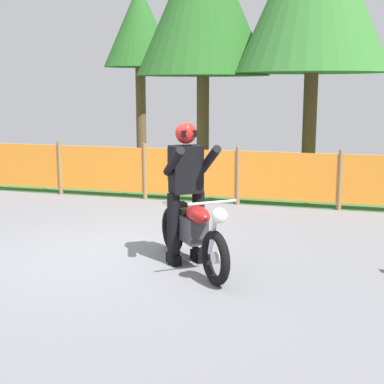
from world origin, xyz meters
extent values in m
cube|color=slate|center=(0.00, 0.00, -0.01)|extent=(24.00, 24.00, 0.02)
cube|color=#386B2D|center=(0.00, 7.21, 0.01)|extent=(24.00, 7.61, 0.01)
cylinder|color=olive|center=(-2.67, 3.41, 0.53)|extent=(0.08, 0.08, 1.05)
cylinder|color=olive|center=(-0.89, 3.41, 0.53)|extent=(0.08, 0.08, 1.05)
cylinder|color=olive|center=(0.89, 3.41, 0.53)|extent=(0.08, 0.08, 1.05)
cylinder|color=olive|center=(2.67, 3.41, 0.53)|extent=(0.08, 0.08, 1.05)
cube|color=orange|center=(-3.55, 3.41, 0.54)|extent=(1.70, 0.02, 0.85)
cube|color=orange|center=(-1.78, 3.41, 0.54)|extent=(1.70, 0.02, 0.85)
cube|color=orange|center=(0.00, 3.41, 0.54)|extent=(1.70, 0.02, 0.85)
cube|color=orange|center=(1.78, 3.41, 0.54)|extent=(1.70, 0.02, 0.85)
cylinder|color=brown|center=(-2.92, 8.55, 1.31)|extent=(0.28, 0.28, 2.63)
cone|color=#286023|center=(-2.92, 8.55, 3.74)|extent=(2.00, 2.00, 2.23)
cylinder|color=brown|center=(-0.44, 5.98, 1.17)|extent=(0.28, 0.28, 2.33)
cylinder|color=brown|center=(1.98, 5.29, 1.18)|extent=(0.28, 0.28, 2.37)
torus|color=black|center=(1.48, -0.78, 0.30)|extent=(0.45, 0.53, 0.59)
cylinder|color=silver|center=(1.48, -0.78, 0.30)|extent=(0.12, 0.14, 0.13)
torus|color=black|center=(0.67, 0.24, 0.30)|extent=(0.45, 0.53, 0.59)
cylinder|color=silver|center=(0.67, 0.24, 0.30)|extent=(0.12, 0.14, 0.13)
cube|color=#38383D|center=(1.05, -0.23, 0.46)|extent=(0.52, 0.58, 0.30)
ellipsoid|color=maroon|center=(1.18, -0.40, 0.67)|extent=(0.48, 0.52, 0.20)
cube|color=black|center=(0.90, -0.05, 0.64)|extent=(0.48, 0.53, 0.09)
cube|color=silver|center=(0.67, 0.24, 0.62)|extent=(0.32, 0.35, 0.04)
cylinder|color=silver|center=(1.44, -0.74, 0.57)|extent=(0.18, 0.20, 0.53)
sphere|color=white|center=(1.54, -0.85, 0.78)|extent=(0.24, 0.24, 0.17)
cylinder|color=silver|center=(1.42, -0.71, 0.88)|extent=(0.46, 0.37, 0.03)
cylinder|color=silver|center=(0.97, 0.07, 0.24)|extent=(0.37, 0.44, 0.07)
cylinder|color=black|center=(1.08, -0.03, 0.43)|extent=(0.21, 0.21, 0.86)
cube|color=black|center=(1.08, -0.03, 0.06)|extent=(0.25, 0.27, 0.12)
cylinder|color=black|center=(0.83, -0.22, 0.43)|extent=(0.21, 0.21, 0.86)
cube|color=black|center=(0.83, -0.22, 0.06)|extent=(0.25, 0.27, 0.12)
cube|color=black|center=(0.96, -0.13, 1.14)|extent=(0.43, 0.41, 0.56)
cylinder|color=black|center=(1.24, -0.13, 1.26)|extent=(0.38, 0.44, 0.38)
cylinder|color=black|center=(0.90, -0.40, 1.26)|extent=(0.38, 0.44, 0.38)
sphere|color=red|center=(0.96, -0.13, 1.56)|extent=(0.35, 0.35, 0.25)
cube|color=black|center=(1.02, -0.20, 1.56)|extent=(0.16, 0.14, 0.08)
cube|color=#1E232D|center=(0.85, 0.01, 1.18)|extent=(0.32, 0.30, 0.40)
camera|label=1|loc=(2.81, -6.39, 2.10)|focal=52.57mm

